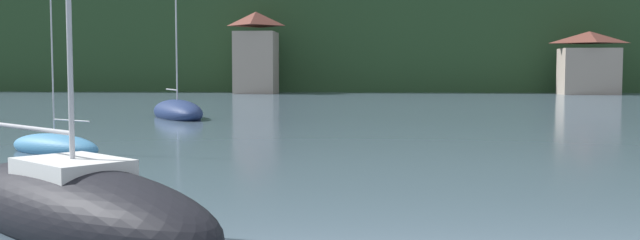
% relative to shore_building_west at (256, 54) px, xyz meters
% --- Properties ---
extents(wooded_hillside, '(352.00, 76.86, 47.68)m').
position_rel_shore_building_west_xyz_m(wooded_hillside, '(-0.51, 49.36, 3.72)').
color(wooded_hillside, '#264223').
rests_on(wooded_hillside, ground_plane).
extents(shore_building_west, '(5.60, 5.71, 10.83)m').
position_rel_shore_building_west_xyz_m(shore_building_west, '(0.00, 0.00, 0.00)').
color(shore_building_west, gray).
rests_on(shore_building_west, ground_plane).
extents(shore_building_westcentral, '(7.28, 4.53, 8.02)m').
position_rel_shore_building_west_xyz_m(shore_building_westcentral, '(42.93, -0.56, -1.36)').
color(shore_building_westcentral, gray).
rests_on(shore_building_westcentral, ground_plane).
extents(sailboat_near_1, '(8.12, 7.10, 9.28)m').
position_rel_shore_building_west_xyz_m(sailboat_near_1, '(10.62, -79.08, -4.84)').
color(sailboat_near_1, black).
rests_on(sailboat_near_1, ground_plane).
extents(sailboat_mid_2, '(4.69, 3.54, 6.91)m').
position_rel_shore_building_west_xyz_m(sailboat_mid_2, '(4.63, -67.47, -5.03)').
color(sailboat_mid_2, teal).
rests_on(sailboat_mid_2, ground_plane).
extents(sailboat_far_3, '(6.12, 8.08, 9.22)m').
position_rel_shore_building_west_xyz_m(sailboat_far_3, '(3.55, -48.44, -4.88)').
color(sailboat_far_3, navy).
rests_on(sailboat_far_3, ground_plane).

